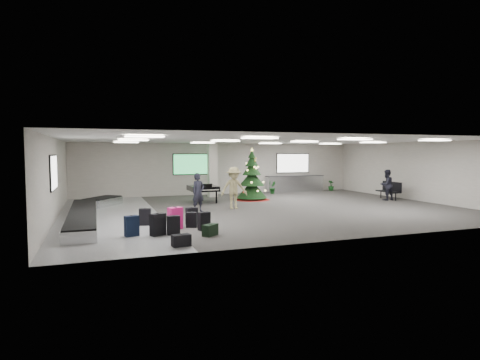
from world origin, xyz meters
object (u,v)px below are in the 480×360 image
object	(u,v)px
service_counter	(295,184)
traveler_b	(234,188)
christmas_tree	(252,182)
traveler_bench	(387,185)
potted_plant_right	(331,185)
baggage_carousel	(88,213)
bench	(390,189)
grand_piano	(203,189)
pink_suitcase	(175,218)
traveler_a	(198,193)
potted_plant_left	(273,187)

from	to	relation	value
service_counter	traveler_b	distance (m)	8.96
christmas_tree	traveler_bench	world-z (taller)	christmas_tree
christmas_tree	potted_plant_right	bearing A→B (deg)	23.41
service_counter	traveler_bench	distance (m)	6.47
traveler_bench	christmas_tree	bearing A→B (deg)	-27.46
traveler_b	baggage_carousel	bearing A→B (deg)	-171.73
bench	traveler_bench	distance (m)	0.63
baggage_carousel	grand_piano	distance (m)	6.54
service_counter	traveler_b	xyz separation A→B (m)	(-6.44, -6.21, 0.43)
baggage_carousel	christmas_tree	bearing A→B (deg)	22.54
pink_suitcase	traveler_b	bearing A→B (deg)	25.15
traveler_a	potted_plant_right	world-z (taller)	traveler_a
baggage_carousel	bench	distance (m)	15.88
potted_plant_left	potted_plant_right	size ratio (longest dim) A/B	1.13
traveler_b	traveler_a	bearing A→B (deg)	-163.07
service_counter	potted_plant_left	xyz separation A→B (m)	(-1.93, -0.67, -0.15)
christmas_tree	traveler_bench	xyz separation A→B (m)	(6.87, -2.75, -0.14)
grand_piano	traveler_b	distance (m)	2.86
grand_piano	potted_plant_left	world-z (taller)	grand_piano
bench	potted_plant_left	xyz separation A→B (m)	(-4.92, 4.99, -0.16)
christmas_tree	potted_plant_left	world-z (taller)	christmas_tree
baggage_carousel	pink_suitcase	bearing A→B (deg)	-50.49
bench	potted_plant_right	bearing A→B (deg)	94.67
service_counter	traveler_bench	bearing A→B (deg)	-67.10
service_counter	christmas_tree	world-z (taller)	christmas_tree
grand_piano	bench	size ratio (longest dim) A/B	1.14
pink_suitcase	grand_piano	distance (m)	7.31
pink_suitcase	grand_piano	world-z (taller)	grand_piano
pink_suitcase	traveler_b	size ratio (longest dim) A/B	0.40
service_counter	pink_suitcase	xyz separation A→B (m)	(-9.96, -10.23, -0.17)
baggage_carousel	traveler_a	size ratio (longest dim) A/B	5.63
potted_plant_right	bench	bearing A→B (deg)	-87.12
traveler_bench	grand_piano	bearing A→B (deg)	-20.04
grand_piano	bench	xyz separation A→B (m)	(10.20, -2.19, -0.18)
bench	traveler_a	distance (m)	11.30
baggage_carousel	service_counter	world-z (taller)	service_counter
service_counter	traveler_a	distance (m)	10.60
pink_suitcase	potted_plant_left	world-z (taller)	potted_plant_left
traveler_bench	potted_plant_left	distance (m)	6.92
traveler_b	traveler_bench	world-z (taller)	traveler_b
service_counter	bench	xyz separation A→B (m)	(3.00, -5.66, 0.01)
grand_piano	potted_plant_left	size ratio (longest dim) A/B	2.27
traveler_bench	potted_plant_right	size ratio (longest dim) A/B	2.40
christmas_tree	grand_piano	size ratio (longest dim) A/B	1.60
pink_suitcase	traveler_bench	xyz separation A→B (m)	(12.48, 4.27, 0.47)
baggage_carousel	service_counter	bearing A→B (deg)	27.67
pink_suitcase	traveler_a	distance (m)	4.00
traveler_b	traveler_bench	distance (m)	8.96
traveler_bench	potted_plant_right	xyz separation A→B (m)	(0.20, 5.81, -0.49)
baggage_carousel	christmas_tree	xyz separation A→B (m)	(8.49, 3.52, 0.78)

